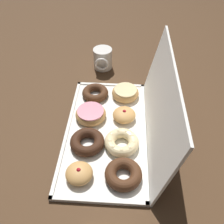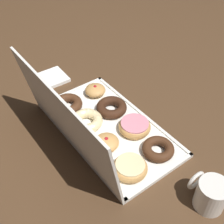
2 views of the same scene
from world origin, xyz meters
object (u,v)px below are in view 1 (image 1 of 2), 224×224
jelly_filled_donut_3 (79,173)px  cruller_donut_6 (122,142)px  pink_frosted_donut_1 (91,114)px  chocolate_cake_ring_donut_2 (87,142)px  coffee_mug (103,58)px  chocolate_cake_ring_donut_0 (95,93)px  glazed_ring_donut_4 (125,93)px  jelly_filled_donut_5 (124,115)px  chocolate_cake_ring_donut_7 (123,174)px  donut_box (106,132)px

jelly_filled_donut_3 → cruller_donut_6: 0.18m
pink_frosted_donut_1 → jelly_filled_donut_3: 0.26m
chocolate_cake_ring_donut_2 → coffee_mug: bearing=178.7°
chocolate_cake_ring_donut_0 → coffee_mug: size_ratio=1.00×
pink_frosted_donut_1 → cruller_donut_6: 0.18m
jelly_filled_donut_3 → glazed_ring_donut_4: bearing=161.1°
chocolate_cake_ring_donut_2 → jelly_filled_donut_5: size_ratio=1.36×
chocolate_cake_ring_donut_7 → jelly_filled_donut_5: bearing=-179.1°
coffee_mug → chocolate_cake_ring_donut_7: bearing=10.9°
glazed_ring_donut_4 → donut_box: bearing=-18.7°
pink_frosted_donut_1 → chocolate_cake_ring_donut_2: size_ratio=0.98×
chocolate_cake_ring_donut_0 → chocolate_cake_ring_donut_2: bearing=0.3°
chocolate_cake_ring_donut_0 → pink_frosted_donut_1: size_ratio=0.94×
chocolate_cake_ring_donut_0 → cruller_donut_6: bearing=25.0°
chocolate_cake_ring_donut_0 → pink_frosted_donut_1: (0.13, -0.00, 0.00)m
pink_frosted_donut_1 → chocolate_cake_ring_donut_2: bearing=1.9°
jelly_filled_donut_3 → cruller_donut_6: size_ratio=0.71×
chocolate_cake_ring_donut_2 → chocolate_cake_ring_donut_7: 0.18m
jelly_filled_donut_3 → coffee_mug: bearing=178.2°
chocolate_cake_ring_donut_0 → jelly_filled_donut_5: size_ratio=1.26×
pink_frosted_donut_1 → glazed_ring_donut_4: size_ratio=1.04×
jelly_filled_donut_3 → jelly_filled_donut_5: size_ratio=0.97×
jelly_filled_donut_5 → cruller_donut_6: bearing=-2.3°
jelly_filled_donut_3 → chocolate_cake_ring_donut_7: size_ratio=0.73×
jelly_filled_donut_3 → glazed_ring_donut_4: (-0.40, 0.14, -0.00)m
pink_frosted_donut_1 → donut_box: bearing=44.3°
glazed_ring_donut_4 → jelly_filled_donut_3: bearing=-18.9°
donut_box → pink_frosted_donut_1: bearing=-135.7°
coffee_mug → glazed_ring_donut_4: bearing=27.4°
pink_frosted_donut_1 → jelly_filled_donut_5: bearing=90.9°
glazed_ring_donut_4 → coffee_mug: (-0.22, -0.12, 0.02)m
glazed_ring_donut_4 → coffee_mug: coffee_mug is taller
jelly_filled_donut_5 → coffee_mug: 0.37m
jelly_filled_donut_3 → cruller_donut_6: bearing=135.6°
jelly_filled_donut_5 → chocolate_cake_ring_donut_7: bearing=0.9°
cruller_donut_6 → chocolate_cake_ring_donut_2: bearing=-87.6°
jelly_filled_donut_5 → chocolate_cake_ring_donut_7: 0.26m
chocolate_cake_ring_donut_2 → jelly_filled_donut_3: (0.13, -0.01, 0.00)m
donut_box → cruller_donut_6: (0.07, 0.06, 0.02)m
chocolate_cake_ring_donut_7 → pink_frosted_donut_1: bearing=-152.3°
pink_frosted_donut_1 → jelly_filled_donut_5: jelly_filled_donut_5 is taller
jelly_filled_donut_3 → chocolate_cake_ring_donut_7: bearing=92.7°
glazed_ring_donut_4 → coffee_mug: size_ratio=1.03×
chocolate_cake_ring_donut_2 → glazed_ring_donut_4: (-0.27, 0.13, 0.00)m
donut_box → chocolate_cake_ring_donut_2: 0.09m
pink_frosted_donut_1 → jelly_filled_donut_5: (-0.00, 0.13, 0.00)m
pink_frosted_donut_1 → chocolate_cake_ring_donut_7: same height
donut_box → jelly_filled_donut_3: 0.21m
jelly_filled_donut_5 → cruller_donut_6: 0.13m
chocolate_cake_ring_donut_2 → jelly_filled_donut_3: size_ratio=1.40×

